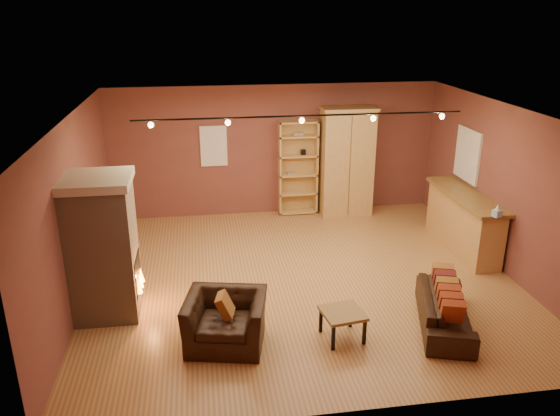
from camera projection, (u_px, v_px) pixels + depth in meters
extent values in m
plane|color=olive|center=(302.00, 278.00, 9.21)|extent=(7.00, 7.00, 0.00)
plane|color=brown|center=(305.00, 113.00, 8.23)|extent=(7.00, 7.00, 0.00)
cube|color=brown|center=(275.00, 150.00, 11.73)|extent=(7.00, 0.02, 2.80)
cube|color=brown|center=(76.00, 212.00, 8.23)|extent=(0.02, 6.50, 2.80)
cube|color=brown|center=(506.00, 190.00, 9.21)|extent=(0.02, 6.50, 2.80)
cube|color=tan|center=(103.00, 251.00, 7.87)|extent=(0.90, 0.90, 2.00)
cube|color=beige|center=(95.00, 181.00, 7.50)|extent=(0.98, 0.98, 0.12)
cube|color=black|center=(135.00, 274.00, 8.07)|extent=(0.10, 0.65, 0.55)
cone|color=orange|center=(140.00, 280.00, 8.12)|extent=(0.10, 0.10, 0.22)
cube|color=white|center=(214.00, 146.00, 11.48)|extent=(0.56, 0.04, 0.86)
cube|color=tan|center=(297.00, 166.00, 11.91)|extent=(0.84, 0.04, 2.06)
cube|color=tan|center=(279.00, 169.00, 11.72)|extent=(0.04, 0.33, 2.06)
cube|color=tan|center=(316.00, 167.00, 11.83)|extent=(0.04, 0.33, 2.06)
cube|color=gray|center=(291.00, 173.00, 11.80)|extent=(0.18, 0.12, 0.05)
cube|color=black|center=(303.00, 152.00, 11.67)|extent=(0.10, 0.10, 0.12)
cube|color=tan|center=(297.00, 211.00, 12.12)|extent=(0.84, 0.33, 0.04)
cube|color=tan|center=(298.00, 193.00, 11.97)|extent=(0.84, 0.33, 0.04)
cube|color=tan|center=(298.00, 174.00, 11.82)|extent=(0.84, 0.33, 0.03)
cube|color=tan|center=(298.00, 156.00, 11.68)|extent=(0.84, 0.33, 0.04)
cube|color=tan|center=(298.00, 136.00, 11.53)|extent=(0.84, 0.33, 0.04)
cube|color=tan|center=(298.00, 122.00, 11.42)|extent=(0.84, 0.33, 0.04)
cube|color=tan|center=(346.00, 163.00, 11.76)|extent=(1.09, 0.60, 2.29)
cube|color=olive|center=(350.00, 166.00, 11.49)|extent=(0.02, 0.01, 2.19)
cube|color=tan|center=(349.00, 108.00, 11.35)|extent=(1.15, 0.66, 0.06)
cube|color=tan|center=(463.00, 223.00, 10.18)|extent=(0.49, 2.14, 1.02)
cube|color=olive|center=(466.00, 196.00, 9.99)|extent=(0.61, 2.26, 0.06)
cube|color=#96C5F0|center=(497.00, 213.00, 8.89)|extent=(0.15, 0.15, 0.12)
cone|color=white|center=(498.00, 207.00, 8.86)|extent=(0.08, 0.08, 0.10)
cube|color=white|center=(468.00, 155.00, 10.42)|extent=(0.05, 0.90, 1.00)
imported|color=black|center=(445.00, 305.00, 7.75)|extent=(0.98, 1.77, 0.67)
cube|color=#A64021|center=(453.00, 312.00, 7.16)|extent=(0.35, 0.31, 0.36)
cube|color=#A64021|center=(450.00, 303.00, 7.36)|extent=(0.35, 0.31, 0.36)
cube|color=#A64021|center=(448.00, 295.00, 7.57)|extent=(0.35, 0.31, 0.36)
cube|color=#9F6229|center=(446.00, 288.00, 7.77)|extent=(0.35, 0.31, 0.36)
cube|color=maroon|center=(444.00, 280.00, 7.98)|extent=(0.35, 0.31, 0.36)
cube|color=#9F6229|center=(442.00, 274.00, 8.18)|extent=(0.35, 0.31, 0.36)
imported|color=black|center=(225.00, 313.00, 7.29)|extent=(1.18, 0.90, 0.93)
cube|color=#9F6229|center=(225.00, 305.00, 7.25)|extent=(0.29, 0.34, 0.34)
cube|color=olive|center=(343.00, 313.00, 7.43)|extent=(0.62, 0.62, 0.05)
cube|color=black|center=(330.00, 337.00, 7.26)|extent=(0.05, 0.05, 0.36)
cube|color=black|center=(363.00, 334.00, 7.32)|extent=(0.05, 0.05, 0.36)
cube|color=black|center=(322.00, 319.00, 7.68)|extent=(0.05, 0.05, 0.36)
cube|color=black|center=(354.00, 316.00, 7.74)|extent=(0.05, 0.05, 0.36)
cylinder|color=black|center=(302.00, 116.00, 8.45)|extent=(5.20, 0.03, 0.03)
sphere|color=#FFD88C|center=(151.00, 125.00, 8.15)|extent=(0.09, 0.09, 0.09)
sphere|color=#FFD88C|center=(228.00, 123.00, 8.31)|extent=(0.09, 0.09, 0.09)
sphere|color=#FFD88C|center=(302.00, 120.00, 8.47)|extent=(0.09, 0.09, 0.09)
sphere|color=#FFD88C|center=(373.00, 118.00, 8.63)|extent=(0.09, 0.09, 0.09)
sphere|color=#FFD88C|center=(442.00, 116.00, 8.79)|extent=(0.09, 0.09, 0.09)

